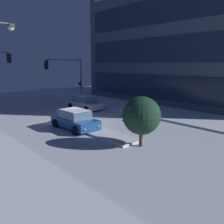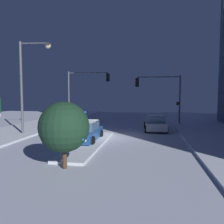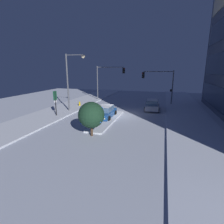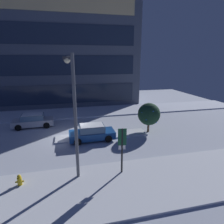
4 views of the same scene
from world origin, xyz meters
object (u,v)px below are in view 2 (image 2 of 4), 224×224
Objects in this scene: traffic_light_corner_near_left at (85,86)px; decorated_tree_median at (64,127)px; car_far at (155,123)px; street_lamp_arched at (29,75)px; fire_hydrant at (41,125)px; car_near at (85,132)px; traffic_light_corner_far_left at (161,90)px.

traffic_light_corner_near_left is 18.65m from decorated_tree_median.
decorated_tree_median is (12.02, -4.41, 1.20)m from car_far.
car_far is 12.00m from street_lamp_arched.
traffic_light_corner_near_left is at bearing 52.75° from car_far.
fire_hydrant is at bearing 96.70° from street_lamp_arched.
car_far is at bearing 159.87° from decorated_tree_median.
car_near is 12.60m from traffic_light_corner_far_left.
street_lamp_arched is at bearing -142.54° from decorated_tree_median.
street_lamp_arched is (-1.75, -5.19, 4.30)m from car_near.
car_near is at bearing 136.62° from car_far.
decorated_tree_median is at bearing -76.97° from traffic_light_corner_near_left.
traffic_light_corner_near_left is at bearing 159.14° from fire_hydrant.
traffic_light_corner_near_left is at bearing -7.92° from traffic_light_corner_far_left.
street_lamp_arched reaches higher than car_near.
car_far is at bearing 138.65° from car_near.
car_far is 0.59× the size of street_lamp_arched.
traffic_light_corner_far_left is 14.29m from street_lamp_arched.
car_near is at bearing -25.05° from street_lamp_arched.
traffic_light_corner_far_left is at bearing 162.84° from decorated_tree_median.
traffic_light_corner_far_left is 17.59m from decorated_tree_median.
decorated_tree_median is at bearing 31.19° from fire_hydrant.
car_near is 1.41× the size of decorated_tree_median.
fire_hydrant is at bearing 24.87° from traffic_light_corner_far_left.
decorated_tree_median is at bearing -58.98° from street_lamp_arched.
street_lamp_arched reaches higher than decorated_tree_median.
car_far is 1.47× the size of decorated_tree_median.
street_lamp_arched is at bearing 38.63° from traffic_light_corner_far_left.
car_near is at bearing -74.20° from traffic_light_corner_near_left.
traffic_light_corner_far_left is at bearing -11.48° from car_far.
fire_hydrant is at bearing -130.92° from car_near.
street_lamp_arched is (4.22, -10.38, 4.30)m from car_far.
fire_hydrant is (-3.37, -0.79, -4.62)m from street_lamp_arched.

